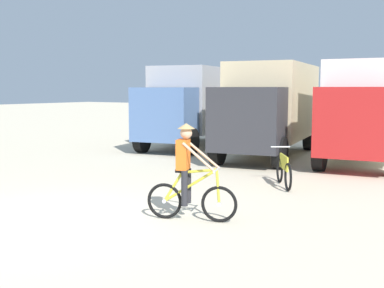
{
  "coord_description": "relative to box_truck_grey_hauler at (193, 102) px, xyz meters",
  "views": [
    {
      "loc": [
        7.01,
        -5.77,
        2.44
      ],
      "look_at": [
        0.57,
        4.0,
        1.1
      ],
      "focal_mm": 44.94,
      "sensor_mm": 36.0,
      "label": 1
    }
  ],
  "objects": [
    {
      "name": "box_truck_white_box",
      "position": [
        7.29,
        -0.36,
        0.0
      ],
      "size": [
        3.21,
        7.0,
        3.35
      ],
      "color": "white",
      "rests_on": "ground"
    },
    {
      "name": "cyclist_orange_shirt",
      "position": [
        6.4,
        -9.9,
        -1.03
      ],
      "size": [
        1.65,
        0.72,
        1.82
      ],
      "color": "black",
      "rests_on": "ground"
    },
    {
      "name": "ground_plane",
      "position": [
        4.27,
        -11.42,
        -1.87
      ],
      "size": [
        120.0,
        120.0,
        0.0
      ],
      "primitive_type": "plane",
      "color": "beige"
    },
    {
      "name": "box_truck_grey_hauler",
      "position": [
        0.0,
        0.0,
        0.0
      ],
      "size": [
        3.58,
        7.07,
        3.35
      ],
      "color": "#9E9EA3",
      "rests_on": "ground"
    },
    {
      "name": "box_truck_tan_camper",
      "position": [
        4.04,
        -1.03,
        0.0
      ],
      "size": [
        3.44,
        7.04,
        3.35
      ],
      "color": "#CCB78E",
      "rests_on": "ground"
    },
    {
      "name": "bicycle_spare",
      "position": [
        6.66,
        -5.99,
        -1.48
      ],
      "size": [
        1.02,
        1.47,
        0.97
      ],
      "color": "black",
      "rests_on": "ground"
    }
  ]
}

